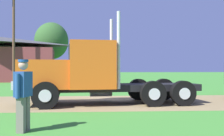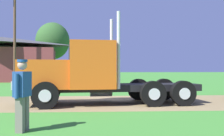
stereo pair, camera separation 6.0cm
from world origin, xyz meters
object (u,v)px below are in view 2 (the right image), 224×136
truck_foreground_white (87,75)px  utility_pole_far (15,34)px  visitor_walking_mid (22,92)px  shed_building (1,60)px

truck_foreground_white → utility_pole_far: (-7.92, 17.23, 3.76)m
truck_foreground_white → visitor_walking_mid: (-1.37, -4.95, -0.29)m
truck_foreground_white → visitor_walking_mid: truck_foreground_white is taller
shed_building → utility_pole_far: bearing=-59.0°
visitor_walking_mid → truck_foreground_white: bearing=74.6°
visitor_walking_mid → utility_pole_far: 23.48m
visitor_walking_mid → shed_building: bearing=109.4°
visitor_walking_mid → shed_building: (-9.55, 27.16, 1.61)m
visitor_walking_mid → utility_pole_far: (-6.56, 22.18, 4.05)m
utility_pole_far → truck_foreground_white: bearing=-65.3°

